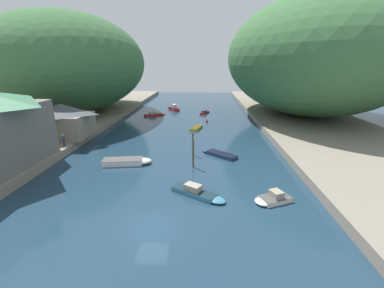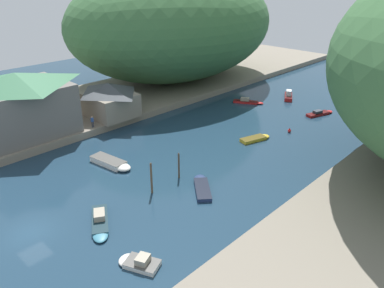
{
  "view_description": "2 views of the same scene",
  "coord_description": "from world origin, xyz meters",
  "px_view_note": "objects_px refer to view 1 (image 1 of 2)",
  "views": [
    {
      "loc": [
        4.02,
        -17.1,
        12.37
      ],
      "look_at": [
        2.48,
        15.59,
        1.93
      ],
      "focal_mm": 24.0,
      "sensor_mm": 36.0,
      "label": 1
    },
    {
      "loc": [
        30.07,
        -9.46,
        21.96
      ],
      "look_at": [
        -0.25,
        21.56,
        1.74
      ],
      "focal_mm": 35.0,
      "sensor_mm": 36.0,
      "label": 2
    }
  ],
  "objects_px": {
    "boat_mid_channel": "(205,112)",
    "boat_moored_right": "(197,127)",
    "boat_small_dinghy": "(199,193)",
    "boat_yellow_tender": "(129,161)",
    "person_on_quay": "(63,139)",
    "boat_near_quay": "(155,114)",
    "boathouse_shed": "(63,120)",
    "channel_buoy_near": "(207,121)",
    "boat_far_right_bank": "(272,199)",
    "boat_far_upstream": "(218,154)",
    "boat_open_rowboat": "(173,108)",
    "person_by_boathouse": "(42,147)"
  },
  "relations": [
    {
      "from": "boat_far_upstream",
      "to": "boat_near_quay",
      "type": "xyz_separation_m",
      "value": [
        -13.85,
        27.23,
        0.08
      ]
    },
    {
      "from": "boat_yellow_tender",
      "to": "person_by_boathouse",
      "type": "bearing_deg",
      "value": -99.7
    },
    {
      "from": "boat_near_quay",
      "to": "channel_buoy_near",
      "type": "distance_m",
      "value": 14.14
    },
    {
      "from": "boat_small_dinghy",
      "to": "boat_yellow_tender",
      "type": "bearing_deg",
      "value": -98.38
    },
    {
      "from": "boat_small_dinghy",
      "to": "person_by_boathouse",
      "type": "height_order",
      "value": "person_by_boathouse"
    },
    {
      "from": "boat_mid_channel",
      "to": "boat_far_upstream",
      "type": "bearing_deg",
      "value": -69.02
    },
    {
      "from": "boat_small_dinghy",
      "to": "boat_moored_right",
      "type": "xyz_separation_m",
      "value": [
        -0.91,
        26.52,
        -0.07
      ]
    },
    {
      "from": "channel_buoy_near",
      "to": "person_on_quay",
      "type": "relative_size",
      "value": 0.45
    },
    {
      "from": "person_on_quay",
      "to": "boat_moored_right",
      "type": "bearing_deg",
      "value": -39.83
    },
    {
      "from": "boat_moored_right",
      "to": "boat_far_upstream",
      "type": "height_order",
      "value": "boat_moored_right"
    },
    {
      "from": "boat_small_dinghy",
      "to": "boat_far_upstream",
      "type": "height_order",
      "value": "boat_small_dinghy"
    },
    {
      "from": "boat_near_quay",
      "to": "boat_moored_right",
      "type": "bearing_deg",
      "value": 11.2
    },
    {
      "from": "boathouse_shed",
      "to": "channel_buoy_near",
      "type": "distance_m",
      "value": 27.99
    },
    {
      "from": "person_on_quay",
      "to": "boathouse_shed",
      "type": "bearing_deg",
      "value": 37.48
    },
    {
      "from": "boat_near_quay",
      "to": "person_by_boathouse",
      "type": "height_order",
      "value": "person_by_boathouse"
    },
    {
      "from": "boathouse_shed",
      "to": "boat_far_right_bank",
      "type": "relative_size",
      "value": 2.19
    },
    {
      "from": "boat_moored_right",
      "to": "boat_small_dinghy",
      "type": "bearing_deg",
      "value": -71.62
    },
    {
      "from": "boat_yellow_tender",
      "to": "person_on_quay",
      "type": "height_order",
      "value": "person_on_quay"
    },
    {
      "from": "boat_yellow_tender",
      "to": "boat_moored_right",
      "type": "relative_size",
      "value": 1.28
    },
    {
      "from": "boat_mid_channel",
      "to": "boat_yellow_tender",
      "type": "xyz_separation_m",
      "value": [
        -9.78,
        -34.73,
        0.09
      ]
    },
    {
      "from": "boat_far_right_bank",
      "to": "boat_moored_right",
      "type": "bearing_deg",
      "value": -7.85
    },
    {
      "from": "person_on_quay",
      "to": "boat_near_quay",
      "type": "bearing_deg",
      "value": -5.13
    },
    {
      "from": "boathouse_shed",
      "to": "boat_moored_right",
      "type": "distance_m",
      "value": 23.47
    },
    {
      "from": "boat_yellow_tender",
      "to": "channel_buoy_near",
      "type": "relative_size",
      "value": 8.26
    },
    {
      "from": "boat_mid_channel",
      "to": "boat_open_rowboat",
      "type": "xyz_separation_m",
      "value": [
        -8.72,
        4.33,
        0.22
      ]
    },
    {
      "from": "boat_small_dinghy",
      "to": "boat_far_right_bank",
      "type": "relative_size",
      "value": 1.47
    },
    {
      "from": "boathouse_shed",
      "to": "boat_yellow_tender",
      "type": "relative_size",
      "value": 1.34
    },
    {
      "from": "boat_mid_channel",
      "to": "boat_far_right_bank",
      "type": "distance_m",
      "value": 43.64
    },
    {
      "from": "boat_open_rowboat",
      "to": "boat_far_upstream",
      "type": "height_order",
      "value": "boat_open_rowboat"
    },
    {
      "from": "boat_mid_channel",
      "to": "boat_yellow_tender",
      "type": "relative_size",
      "value": 0.87
    },
    {
      "from": "boat_mid_channel",
      "to": "boat_near_quay",
      "type": "relative_size",
      "value": 1.03
    },
    {
      "from": "boat_far_upstream",
      "to": "boat_near_quay",
      "type": "relative_size",
      "value": 0.98
    },
    {
      "from": "channel_buoy_near",
      "to": "person_by_boathouse",
      "type": "relative_size",
      "value": 0.45
    },
    {
      "from": "boat_yellow_tender",
      "to": "boat_far_right_bank",
      "type": "distance_m",
      "value": 18.03
    },
    {
      "from": "boat_yellow_tender",
      "to": "boat_far_right_bank",
      "type": "bearing_deg",
      "value": 53.78
    },
    {
      "from": "boathouse_shed",
      "to": "channel_buoy_near",
      "type": "relative_size",
      "value": 11.08
    },
    {
      "from": "boathouse_shed",
      "to": "boat_open_rowboat",
      "type": "distance_m",
      "value": 33.63
    },
    {
      "from": "boat_near_quay",
      "to": "person_by_boathouse",
      "type": "bearing_deg",
      "value": -45.38
    },
    {
      "from": "boat_mid_channel",
      "to": "boat_small_dinghy",
      "type": "xyz_separation_m",
      "value": [
        -0.73,
        -42.42,
        0.03
      ]
    },
    {
      "from": "boat_near_quay",
      "to": "person_by_boathouse",
      "type": "relative_size",
      "value": 3.13
    },
    {
      "from": "boat_mid_channel",
      "to": "boat_far_upstream",
      "type": "xyz_separation_m",
      "value": [
        1.67,
        -30.84,
        -0.05
      ]
    },
    {
      "from": "boat_open_rowboat",
      "to": "person_on_quay",
      "type": "distance_m",
      "value": 37.06
    },
    {
      "from": "boat_moored_right",
      "to": "boat_near_quay",
      "type": "height_order",
      "value": "boat_near_quay"
    },
    {
      "from": "boat_mid_channel",
      "to": "boat_yellow_tender",
      "type": "height_order",
      "value": "boat_mid_channel"
    },
    {
      "from": "boat_far_upstream",
      "to": "boat_far_right_bank",
      "type": "distance_m",
      "value": 13.15
    },
    {
      "from": "boat_mid_channel",
      "to": "person_by_boathouse",
      "type": "distance_m",
      "value": 40.36
    },
    {
      "from": "boat_mid_channel",
      "to": "boat_moored_right",
      "type": "xyz_separation_m",
      "value": [
        -1.65,
        -15.9,
        -0.04
      ]
    },
    {
      "from": "boat_mid_channel",
      "to": "channel_buoy_near",
      "type": "bearing_deg",
      "value": -70.4
    },
    {
      "from": "boat_yellow_tender",
      "to": "channel_buoy_near",
      "type": "height_order",
      "value": "channel_buoy_near"
    },
    {
      "from": "boat_moored_right",
      "to": "boat_near_quay",
      "type": "relative_size",
      "value": 0.92
    }
  ]
}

